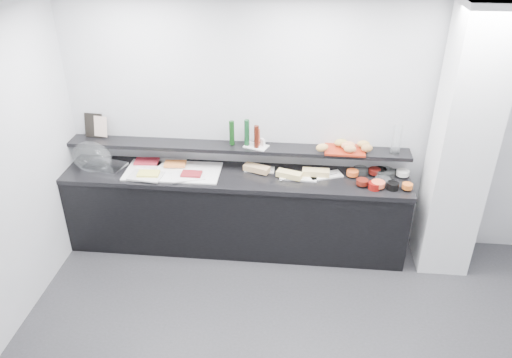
# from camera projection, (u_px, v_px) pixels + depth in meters

# --- Properties ---
(back_wall) EXTENTS (5.00, 0.02, 2.70)m
(back_wall) POSITION_uv_depth(u_px,v_px,m) (304.00, 126.00, 5.18)
(back_wall) COLOR silver
(back_wall) RESTS_ON ground
(ceiling) EXTENTS (5.00, 5.00, 0.00)m
(ceiling) POSITION_uv_depth(u_px,v_px,m) (310.00, 44.00, 2.78)
(ceiling) COLOR white
(ceiling) RESTS_ON back_wall
(column) EXTENTS (0.50, 0.50, 2.70)m
(column) POSITION_uv_depth(u_px,v_px,m) (462.00, 147.00, 4.75)
(column) COLOR white
(column) RESTS_ON ground
(buffet_cabinet) EXTENTS (3.60, 0.60, 0.85)m
(buffet_cabinet) POSITION_uv_depth(u_px,v_px,m) (235.00, 213.00, 5.43)
(buffet_cabinet) COLOR black
(buffet_cabinet) RESTS_ON ground
(counter_top) EXTENTS (3.62, 0.62, 0.05)m
(counter_top) POSITION_uv_depth(u_px,v_px,m) (235.00, 177.00, 5.21)
(counter_top) COLOR black
(counter_top) RESTS_ON buffet_cabinet
(wall_shelf) EXTENTS (3.60, 0.25, 0.04)m
(wall_shelf) POSITION_uv_depth(u_px,v_px,m) (236.00, 147.00, 5.24)
(wall_shelf) COLOR black
(wall_shelf) RESTS_ON back_wall
(cloche_base) EXTENTS (0.47, 0.36, 0.04)m
(cloche_base) POSITION_uv_depth(u_px,v_px,m) (105.00, 167.00, 5.31)
(cloche_base) COLOR #B4B7BB
(cloche_base) RESTS_ON counter_top
(cloche_dome) EXTENTS (0.55, 0.44, 0.34)m
(cloche_dome) POSITION_uv_depth(u_px,v_px,m) (92.00, 157.00, 5.27)
(cloche_dome) COLOR silver
(cloche_dome) RESTS_ON cloche_base
(linen_runner) EXTENTS (1.00, 0.48, 0.01)m
(linen_runner) POSITION_uv_depth(u_px,v_px,m) (173.00, 171.00, 5.24)
(linen_runner) COLOR white
(linen_runner) RESTS_ON counter_top
(platter_meat_a) EXTENTS (0.29, 0.22, 0.01)m
(platter_meat_a) POSITION_uv_depth(u_px,v_px,m) (149.00, 164.00, 5.36)
(platter_meat_a) COLOR white
(platter_meat_a) RESTS_ON linen_runner
(food_meat_a) EXTENTS (0.26, 0.17, 0.02)m
(food_meat_a) POSITION_uv_depth(u_px,v_px,m) (147.00, 161.00, 5.37)
(food_meat_a) COLOR maroon
(food_meat_a) RESTS_ON platter_meat_a
(platter_salmon) EXTENTS (0.30, 0.20, 0.01)m
(platter_salmon) POSITION_uv_depth(u_px,v_px,m) (171.00, 163.00, 5.38)
(platter_salmon) COLOR silver
(platter_salmon) RESTS_ON linen_runner
(food_salmon) EXTENTS (0.24, 0.16, 0.02)m
(food_salmon) POSITION_uv_depth(u_px,v_px,m) (175.00, 164.00, 5.32)
(food_salmon) COLOR orange
(food_salmon) RESTS_ON platter_salmon
(platter_cheese) EXTENTS (0.36, 0.26, 0.01)m
(platter_cheese) POSITION_uv_depth(u_px,v_px,m) (146.00, 176.00, 5.13)
(platter_cheese) COLOR silver
(platter_cheese) RESTS_ON linen_runner
(food_cheese) EXTENTS (0.23, 0.15, 0.02)m
(food_cheese) POSITION_uv_depth(u_px,v_px,m) (148.00, 173.00, 5.13)
(food_cheese) COLOR #F0E95D
(food_cheese) RESTS_ON platter_cheese
(platter_meat_b) EXTENTS (0.39, 0.32, 0.01)m
(platter_meat_b) POSITION_uv_depth(u_px,v_px,m) (188.00, 176.00, 5.13)
(platter_meat_b) COLOR white
(platter_meat_b) RESTS_ON linen_runner
(food_meat_b) EXTENTS (0.21, 0.13, 0.02)m
(food_meat_b) POSITION_uv_depth(u_px,v_px,m) (191.00, 174.00, 5.13)
(food_meat_b) COLOR maroon
(food_meat_b) RESTS_ON platter_meat_b
(sandwich_plate_left) EXTENTS (0.31, 0.14, 0.01)m
(sandwich_plate_left) POSITION_uv_depth(u_px,v_px,m) (260.00, 169.00, 5.28)
(sandwich_plate_left) COLOR white
(sandwich_plate_left) RESTS_ON counter_top
(sandwich_food_left) EXTENTS (0.29, 0.19, 0.06)m
(sandwich_food_left) POSITION_uv_depth(u_px,v_px,m) (257.00, 168.00, 5.22)
(sandwich_food_left) COLOR tan
(sandwich_food_left) RESTS_ON sandwich_plate_left
(tongs_left) EXTENTS (0.15, 0.08, 0.01)m
(tongs_left) POSITION_uv_depth(u_px,v_px,m) (265.00, 172.00, 5.21)
(tongs_left) COLOR #ABAEB2
(tongs_left) RESTS_ON sandwich_plate_left
(sandwich_plate_mid) EXTENTS (0.39, 0.18, 0.01)m
(sandwich_plate_mid) POSITION_uv_depth(u_px,v_px,m) (298.00, 177.00, 5.14)
(sandwich_plate_mid) COLOR white
(sandwich_plate_mid) RESTS_ON counter_top
(sandwich_food_mid) EXTENTS (0.28, 0.18, 0.06)m
(sandwich_food_mid) POSITION_uv_depth(u_px,v_px,m) (289.00, 174.00, 5.11)
(sandwich_food_mid) COLOR #E6CD78
(sandwich_food_mid) RESTS_ON sandwich_plate_mid
(tongs_mid) EXTENTS (0.14, 0.09, 0.01)m
(tongs_mid) POSITION_uv_depth(u_px,v_px,m) (286.00, 179.00, 5.08)
(tongs_mid) COLOR silver
(tongs_mid) RESTS_ON sandwich_plate_mid
(sandwich_plate_right) EXTENTS (0.37, 0.26, 0.01)m
(sandwich_plate_right) POSITION_uv_depth(u_px,v_px,m) (325.00, 175.00, 5.17)
(sandwich_plate_right) COLOR white
(sandwich_plate_right) RESTS_ON counter_top
(sandwich_food_right) EXTENTS (0.28, 0.11, 0.06)m
(sandwich_food_right) POSITION_uv_depth(u_px,v_px,m) (316.00, 172.00, 5.15)
(sandwich_food_right) COLOR #DFBE75
(sandwich_food_right) RESTS_ON sandwich_plate_right
(tongs_right) EXTENTS (0.14, 0.09, 0.01)m
(tongs_right) POSITION_uv_depth(u_px,v_px,m) (331.00, 175.00, 5.15)
(tongs_right) COLOR silver
(tongs_right) RESTS_ON sandwich_plate_right
(bowl_glass_fruit) EXTENTS (0.19, 0.19, 0.07)m
(bowl_glass_fruit) POSITION_uv_depth(u_px,v_px,m) (360.00, 171.00, 5.19)
(bowl_glass_fruit) COLOR white
(bowl_glass_fruit) RESTS_ON counter_top
(fill_glass_fruit) EXTENTS (0.14, 0.14, 0.05)m
(fill_glass_fruit) POSITION_uv_depth(u_px,v_px,m) (352.00, 173.00, 5.14)
(fill_glass_fruit) COLOR #E6581F
(fill_glass_fruit) RESTS_ON bowl_glass_fruit
(bowl_black_jam) EXTENTS (0.15, 0.15, 0.07)m
(bowl_black_jam) POSITION_uv_depth(u_px,v_px,m) (380.00, 172.00, 5.18)
(bowl_black_jam) COLOR black
(bowl_black_jam) RESTS_ON counter_top
(fill_black_jam) EXTENTS (0.14, 0.14, 0.05)m
(fill_black_jam) POSITION_uv_depth(u_px,v_px,m) (375.00, 171.00, 5.17)
(fill_black_jam) COLOR #550F0C
(fill_black_jam) RESTS_ON bowl_black_jam
(bowl_glass_cream) EXTENTS (0.26, 0.26, 0.07)m
(bowl_glass_cream) POSITION_uv_depth(u_px,v_px,m) (385.00, 173.00, 5.15)
(bowl_glass_cream) COLOR white
(bowl_glass_cream) RESTS_ON counter_top
(fill_glass_cream) EXTENTS (0.16, 0.16, 0.05)m
(fill_glass_cream) POSITION_uv_depth(u_px,v_px,m) (403.00, 173.00, 5.14)
(fill_glass_cream) COLOR white
(fill_glass_cream) RESTS_ON bowl_glass_cream
(bowl_red_jam) EXTENTS (0.14, 0.14, 0.07)m
(bowl_red_jam) POSITION_uv_depth(u_px,v_px,m) (374.00, 186.00, 4.93)
(bowl_red_jam) COLOR maroon
(bowl_red_jam) RESTS_ON counter_top
(fill_red_jam) EXTENTS (0.15, 0.15, 0.05)m
(fill_red_jam) POSITION_uv_depth(u_px,v_px,m) (362.00, 182.00, 4.97)
(fill_red_jam) COLOR #51130B
(fill_red_jam) RESTS_ON bowl_red_jam
(bowl_glass_salmon) EXTENTS (0.20, 0.20, 0.07)m
(bowl_glass_salmon) POSITION_uv_depth(u_px,v_px,m) (383.00, 182.00, 5.00)
(bowl_glass_salmon) COLOR white
(bowl_glass_salmon) RESTS_ON counter_top
(fill_glass_salmon) EXTENTS (0.15, 0.15, 0.05)m
(fill_glass_salmon) POSITION_uv_depth(u_px,v_px,m) (378.00, 184.00, 4.93)
(fill_glass_salmon) COLOR #E35B37
(fill_glass_salmon) RESTS_ON bowl_glass_salmon
(bowl_black_fruit) EXTENTS (0.15, 0.15, 0.07)m
(bowl_black_fruit) POSITION_uv_depth(u_px,v_px,m) (393.00, 186.00, 4.92)
(bowl_black_fruit) COLOR black
(bowl_black_fruit) RESTS_ON counter_top
(fill_black_fruit) EXTENTS (0.14, 0.14, 0.05)m
(fill_black_fruit) POSITION_uv_depth(u_px,v_px,m) (407.00, 186.00, 4.90)
(fill_black_fruit) COLOR #D75F1D
(fill_black_fruit) RESTS_ON bowl_black_fruit
(framed_print) EXTENTS (0.20, 0.09, 0.26)m
(framed_print) POSITION_uv_depth(u_px,v_px,m) (93.00, 125.00, 5.37)
(framed_print) COLOR black
(framed_print) RESTS_ON wall_shelf
(print_art) EXTENTS (0.17, 0.08, 0.22)m
(print_art) POSITION_uv_depth(u_px,v_px,m) (100.00, 126.00, 5.35)
(print_art) COLOR #D7AA9B
(print_art) RESTS_ON framed_print
(condiment_tray) EXTENTS (0.28, 0.22, 0.01)m
(condiment_tray) POSITION_uv_depth(u_px,v_px,m) (256.00, 146.00, 5.20)
(condiment_tray) COLOR white
(condiment_tray) RESTS_ON wall_shelf
(bottle_green_a) EXTENTS (0.07, 0.07, 0.26)m
(bottle_green_a) POSITION_uv_depth(u_px,v_px,m) (232.00, 133.00, 5.17)
(bottle_green_a) COLOR #0E3510
(bottle_green_a) RESTS_ON condiment_tray
(bottle_brown) EXTENTS (0.05, 0.05, 0.24)m
(bottle_brown) POSITION_uv_depth(u_px,v_px,m) (256.00, 137.00, 5.11)
(bottle_brown) COLOR #3D130B
(bottle_brown) RESTS_ON condiment_tray
(bottle_green_b) EXTENTS (0.07, 0.07, 0.28)m
(bottle_green_b) POSITION_uv_depth(u_px,v_px,m) (247.00, 133.00, 5.15)
(bottle_green_b) COLOR #113E1E
(bottle_green_b) RESTS_ON condiment_tray
(bottle_hot) EXTENTS (0.05, 0.05, 0.18)m
(bottle_hot) POSITION_uv_depth(u_px,v_px,m) (258.00, 137.00, 5.17)
(bottle_hot) COLOR red
(bottle_hot) RESTS_ON condiment_tray
(shaker_salt) EXTENTS (0.03, 0.03, 0.07)m
(shaker_salt) POSITION_uv_depth(u_px,v_px,m) (264.00, 143.00, 5.18)
(shaker_salt) COLOR white
(shaker_salt) RESTS_ON condiment_tray
(shaker_pepper) EXTENTS (0.05, 0.05, 0.07)m
(shaker_pepper) POSITION_uv_depth(u_px,v_px,m) (262.00, 141.00, 5.21)
(shaker_pepper) COLOR white
(shaker_pepper) RESTS_ON condiment_tray
(bread_tray) EXTENTS (0.41, 0.29, 0.02)m
(bread_tray) POSITION_uv_depth(u_px,v_px,m) (345.00, 150.00, 5.12)
(bread_tray) COLOR #9B2610
(bread_tray) RESTS_ON wall_shelf
(bread_roll_n) EXTENTS (0.16, 0.13, 0.08)m
(bread_roll_n) POSITION_uv_depth(u_px,v_px,m) (341.00, 143.00, 5.15)
(bread_roll_n) COLOR #B29144
(bread_roll_n) RESTS_ON bread_tray
(bread_roll_ne) EXTENTS (0.13, 0.08, 0.08)m
(bread_roll_ne) POSITION_uv_depth(u_px,v_px,m) (363.00, 144.00, 5.12)
(bread_roll_ne) COLOR tan
(bread_roll_ne) RESTS_ON bread_tray
(bread_roll_sw) EXTENTS (0.16, 0.13, 0.08)m
(bread_roll_sw) POSITION_uv_depth(u_px,v_px,m) (322.00, 147.00, 5.05)
(bread_roll_sw) COLOR tan
(bread_roll_sw) RESTS_ON bread_tray
(bread_roll_s) EXTENTS (0.13, 0.08, 0.08)m
(bread_roll_s) POSITION_uv_depth(u_px,v_px,m) (350.00, 149.00, 5.02)
(bread_roll_s) COLOR #BF8349
(bread_roll_s) RESTS_ON bread_tray
(bread_roll_se) EXTENTS (0.13, 0.09, 0.08)m
(bread_roll_se) POSITION_uv_depth(u_px,v_px,m) (367.00, 148.00, 5.04)
(bread_roll_se) COLOR #AC7A41
(bread_roll_se) RESTS_ON bread_tray
(bread_roll_mide) EXTENTS (0.17, 0.13, 0.08)m
(bread_roll_mide) POSITION_uv_depth(u_px,v_px,m) (348.00, 145.00, 5.09)
(bread_roll_mide) COLOR #D1824F
(bread_roll_mide) RESTS_ON bread_tray
(carafe) EXTENTS (0.12, 0.12, 0.30)m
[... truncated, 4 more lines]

